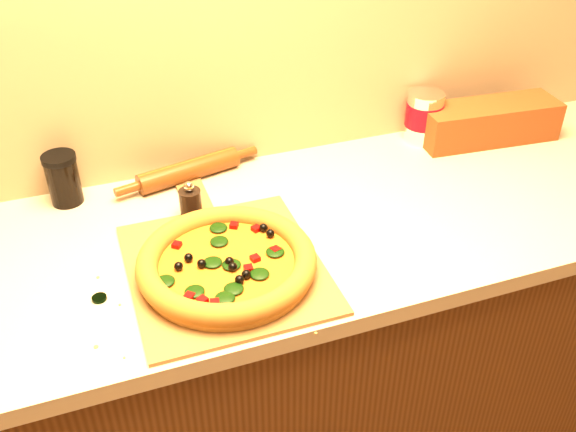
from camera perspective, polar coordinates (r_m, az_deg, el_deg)
The scene contains 10 objects.
cabinet at distance 1.77m, azimuth -3.70°, elevation -14.01°, with size 2.80×0.65×0.86m, color #49270F.
countertop at distance 1.46m, azimuth -4.35°, elevation -2.29°, with size 2.84×0.68×0.04m, color #C0B396.
pizza_peel at distance 1.37m, azimuth -5.80°, elevation -4.15°, with size 0.40×0.59×0.01m.
pizza at distance 1.32m, azimuth -5.45°, elevation -4.15°, with size 0.37×0.37×0.05m.
bottle_cap at distance 1.33m, azimuth -16.43°, elevation -7.02°, with size 0.03×0.03×0.01m, color black.
pepper_grinder at distance 1.50m, azimuth -8.66°, elevation 1.15°, with size 0.05×0.05×0.10m.
rolling_pin at distance 1.65m, azimuth -8.81°, elevation 4.03°, with size 0.39×0.11×0.05m.
coffee_canister at distance 1.84m, azimuth 11.99°, elevation 8.70°, with size 0.10×0.10×0.14m.
bread_bag at distance 1.90m, azimuth 17.40°, elevation 8.00°, with size 0.39×0.13×0.11m, color brown.
dark_jar at distance 1.62m, azimuth -19.36°, elevation 3.15°, with size 0.08×0.08×0.13m.
Camera 1 is at (-0.29, 0.29, 1.76)m, focal length 40.00 mm.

